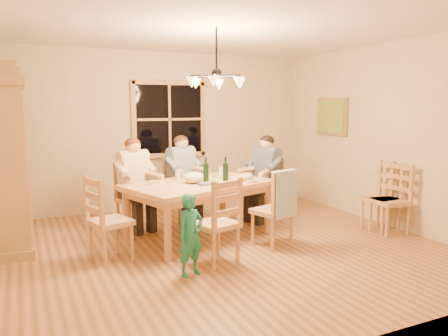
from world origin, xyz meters
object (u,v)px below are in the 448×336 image
chair_far_right (182,201)px  chair_spare_back (381,210)px  chair_end_left (111,234)px  armoire (0,165)px  adult_plaid_man (182,167)px  adult_woman (134,173)px  chair_end_right (266,202)px  chair_spare_front (389,212)px  wine_bottle_b (226,169)px  chandelier (217,81)px  adult_slate_man (266,167)px  dining_table (199,190)px  chair_near_right (272,222)px  wine_bottle_a (206,169)px  chair_far_left (135,210)px  child (191,235)px  chair_near_left (216,237)px

chair_far_right → chair_spare_back: bearing=127.3°
chair_far_right → chair_end_left: (-1.35, -1.34, 0.00)m
armoire → adult_plaid_man: size_ratio=2.63×
chair_end_left → adult_woman: adult_woman is taller
armoire → chair_end_right: 3.73m
adult_woman → chair_spare_front: size_ratio=0.88×
chair_end_left → wine_bottle_b: bearing=85.8°
chandelier → chair_end_left: chandelier is taller
chair_end_right → adult_slate_man: 0.54m
dining_table → wine_bottle_b: size_ratio=6.50×
chair_near_right → chair_spare_front: same height
chair_far_right → adult_plaid_man: 0.54m
wine_bottle_a → wine_bottle_b: bearing=-13.7°
chair_far_left → child: (0.12, -1.94, 0.13)m
chair_far_right → chair_spare_front: bearing=124.8°
adult_plaid_man → adult_slate_man: bearing=136.6°
chair_far_right → adult_woman: size_ratio=1.13×
chair_end_left → wine_bottle_a: (1.38, 0.43, 0.62)m
chair_far_left → adult_plaid_man: adult_plaid_man is taller
armoire → chair_near_right: (3.09, -1.37, -0.75)m
chandelier → chair_near_left: (-0.23, -0.50, -1.77)m
child → adult_slate_man: bearing=21.8°
adult_plaid_man → child: (-0.68, -2.18, -0.40)m
chair_far_left → chair_end_left: size_ratio=1.00×
child → wine_bottle_b: bearing=32.0°
chair_near_right → wine_bottle_a: (-0.59, 0.77, 0.62)m
adult_slate_man → chandelier: bearing=108.8°
chair_end_right → chandelier: bearing=108.8°
chair_far_left → chair_end_left: same height
dining_table → chair_near_right: 1.07m
dining_table → chair_far_right: 1.03m
chandelier → adult_woman: size_ratio=0.88×
adult_plaid_man → chair_near_left: bearing=64.8°
chair_far_left → adult_woman: (0.00, 0.00, 0.54)m
wine_bottle_b → wine_bottle_a: bearing=166.3°
adult_woman → wine_bottle_b: 1.32m
chair_far_right → adult_plaid_man: adult_plaid_man is taller
adult_woman → adult_slate_man: size_ratio=1.00×
chair_near_left → adult_woman: size_ratio=1.13×
chair_far_left → chair_end_right: size_ratio=1.00×
chair_near_left → adult_slate_man: (1.46, 1.37, 0.54)m
chandelier → chair_end_right: 2.32m
chair_end_left → chair_spare_back: size_ratio=1.00×
chair_far_right → adult_woman: adult_woman is taller
chair_end_left → chair_spare_back: 3.77m
chair_near_right → adult_slate_man: adult_slate_man is taller
armoire → chair_near_left: bearing=-36.8°
chair_spare_front → wine_bottle_b: bearing=73.7°
chair_near_right → wine_bottle_b: (-0.33, 0.71, 0.62)m
chair_end_left → chair_far_left: bearing=136.7°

